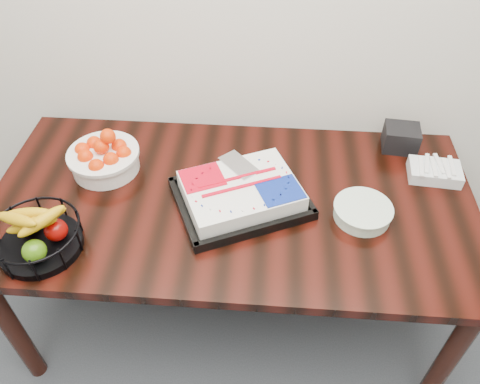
# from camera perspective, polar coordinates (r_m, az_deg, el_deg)

# --- Properties ---
(table) EXTENTS (1.80, 0.90, 0.75)m
(table) POSITION_cam_1_polar(r_m,az_deg,el_deg) (1.80, -0.98, -2.65)
(table) COLOR black
(table) RESTS_ON ground
(cake_tray) EXTENTS (0.56, 0.51, 0.09)m
(cake_tray) POSITION_cam_1_polar(r_m,az_deg,el_deg) (1.69, 0.08, -0.19)
(cake_tray) COLOR black
(cake_tray) RESTS_ON table
(tangerine_bowl) EXTENTS (0.28, 0.28, 0.17)m
(tangerine_bowl) POSITION_cam_1_polar(r_m,az_deg,el_deg) (1.88, -16.34, 4.48)
(tangerine_bowl) COLOR white
(tangerine_bowl) RESTS_ON table
(fruit_basket) EXTENTS (0.29, 0.29, 0.15)m
(fruit_basket) POSITION_cam_1_polar(r_m,az_deg,el_deg) (1.66, -23.55, -4.86)
(fruit_basket) COLOR black
(fruit_basket) RESTS_ON table
(plate_stack) EXTENTS (0.21, 0.21, 0.05)m
(plate_stack) POSITION_cam_1_polar(r_m,az_deg,el_deg) (1.70, 14.70, -2.36)
(plate_stack) COLOR white
(plate_stack) RESTS_ON table
(fork_bag) EXTENTS (0.20, 0.14, 0.06)m
(fork_bag) POSITION_cam_1_polar(r_m,az_deg,el_deg) (1.95, 22.64, 2.34)
(fork_bag) COLOR silver
(fork_bag) RESTS_ON table
(napkin_box) EXTENTS (0.15, 0.13, 0.10)m
(napkin_box) POSITION_cam_1_polar(r_m,az_deg,el_deg) (2.04, 19.01, 6.26)
(napkin_box) COLOR black
(napkin_box) RESTS_ON table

